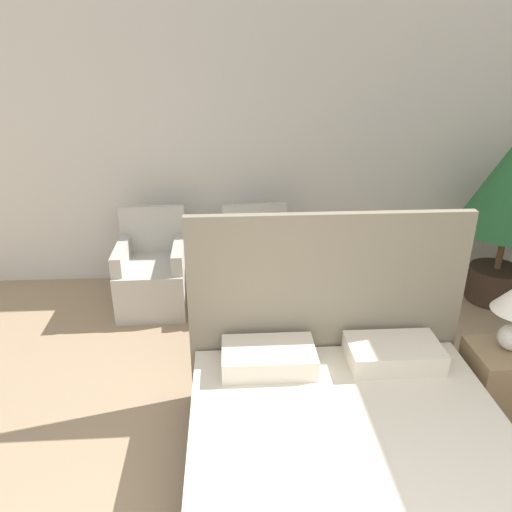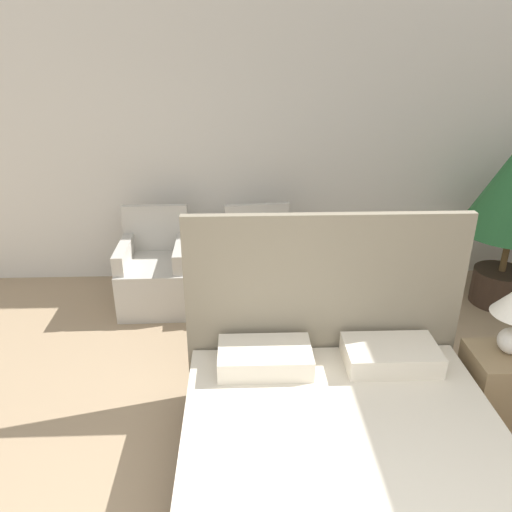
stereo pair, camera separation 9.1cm
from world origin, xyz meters
The scene contains 6 objects.
wall_back centered at (0.00, 4.22, 1.45)m, with size 10.00×0.06×2.90m.
bed centered at (0.10, 1.27, 0.27)m, with size 1.85×2.00×1.39m.
armchair_near_window_left centered at (-1.27, 3.56, 0.29)m, with size 0.64×0.70×0.92m.
armchair_near_window_right centered at (-0.25, 3.56, 0.29)m, with size 0.70×0.75×0.92m.
nightstand centered at (1.30, 1.90, 0.25)m, with size 0.48×0.40×0.49m.
side_table centered at (-0.76, 3.54, 0.23)m, with size 0.31×0.31×0.47m.
Camera 1 is at (-0.55, -0.75, 2.39)m, focal length 35.00 mm.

